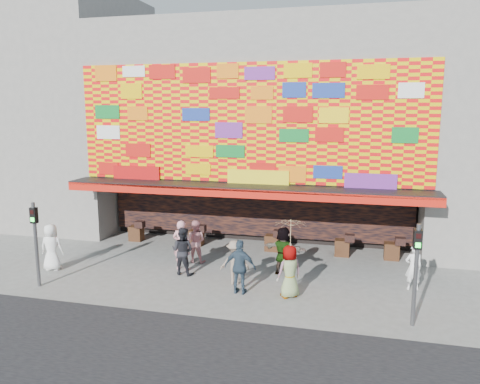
{
  "coord_description": "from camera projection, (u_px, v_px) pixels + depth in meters",
  "views": [
    {
      "loc": [
        4.45,
        -14.9,
        6.16
      ],
      "look_at": [
        0.2,
        2.0,
        3.03
      ],
      "focal_mm": 35.0,
      "sensor_mm": 36.0,
      "label": 1
    }
  ],
  "objects": [
    {
      "name": "ground",
      "position": [
        221.0,
        287.0,
        16.38
      ],
      "size": [
        90.0,
        90.0,
        0.0
      ],
      "primitive_type": "plane",
      "color": "slate",
      "rests_on": "ground"
    },
    {
      "name": "shop_building",
      "position": [
        266.0,
        127.0,
        23.26
      ],
      "size": [
        15.2,
        9.4,
        10.0
      ],
      "color": "gray",
      "rests_on": "ground"
    },
    {
      "name": "neighbor_left",
      "position": [
        37.0,
        111.0,
        26.08
      ],
      "size": [
        11.0,
        8.0,
        12.0
      ],
      "primitive_type": "cube",
      "color": "gray",
      "rests_on": "ground"
    },
    {
      "name": "signal_left",
      "position": [
        35.0,
        235.0,
        16.11
      ],
      "size": [
        0.22,
        0.2,
        3.0
      ],
      "color": "#59595B",
      "rests_on": "ground"
    },
    {
      "name": "signal_right",
      "position": [
        416.0,
        263.0,
        13.13
      ],
      "size": [
        0.22,
        0.2,
        3.0
      ],
      "color": "#59595B",
      "rests_on": "ground"
    },
    {
      "name": "ped_a",
      "position": [
        52.0,
        247.0,
        17.94
      ],
      "size": [
        0.95,
        0.69,
        1.81
      ],
      "primitive_type": "imported",
      "rotation": [
        0.0,
        0.0,
        3.28
      ],
      "color": "white",
      "rests_on": "ground"
    },
    {
      "name": "ped_b",
      "position": [
        182.0,
        245.0,
        17.98
      ],
      "size": [
        0.73,
        0.49,
        1.95
      ],
      "primitive_type": "imported",
      "rotation": [
        0.0,
        0.0,
        3.11
      ],
      "color": "pink",
      "rests_on": "ground"
    },
    {
      "name": "ped_c",
      "position": [
        183.0,
        251.0,
        17.48
      ],
      "size": [
        0.95,
        0.78,
        1.81
      ],
      "primitive_type": "imported",
      "rotation": [
        0.0,
        0.0,
        3.03
      ],
      "color": "black",
      "rests_on": "ground"
    },
    {
      "name": "ped_d",
      "position": [
        235.0,
        262.0,
        16.53
      ],
      "size": [
        1.16,
        0.9,
        1.59
      ],
      "primitive_type": "imported",
      "rotation": [
        0.0,
        0.0,
        3.48
      ],
      "color": "gray",
      "rests_on": "ground"
    },
    {
      "name": "ped_e",
      "position": [
        240.0,
        267.0,
        15.63
      ],
      "size": [
        1.12,
        0.53,
        1.86
      ],
      "primitive_type": "imported",
      "rotation": [
        0.0,
        0.0,
        3.07
      ],
      "color": "#2F4153",
      "rests_on": "ground"
    },
    {
      "name": "ped_f",
      "position": [
        283.0,
        251.0,
        17.45
      ],
      "size": [
        1.77,
        0.9,
        1.83
      ],
      "primitive_type": "imported",
      "rotation": [
        0.0,
        0.0,
        2.92
      ],
      "color": "gray",
      "rests_on": "ground"
    },
    {
      "name": "ped_g",
      "position": [
        290.0,
        271.0,
        15.34
      ],
      "size": [
        1.02,
        0.97,
        1.76
      ],
      "primitive_type": "imported",
      "rotation": [
        0.0,
        0.0,
        3.81
      ],
      "color": "gray",
      "rests_on": "ground"
    },
    {
      "name": "ped_h",
      "position": [
        413.0,
        267.0,
        15.99
      ],
      "size": [
        0.66,
        0.51,
        1.6
      ],
      "primitive_type": "imported",
      "rotation": [
        0.0,
        0.0,
        3.38
      ],
      "color": "white",
      "rests_on": "ground"
    },
    {
      "name": "ped_i",
      "position": [
        195.0,
        241.0,
        18.86
      ],
      "size": [
        0.85,
        0.66,
        1.74
      ],
      "primitive_type": "imported",
      "rotation": [
        0.0,
        0.0,
        3.15
      ],
      "color": "pink",
      "rests_on": "ground"
    },
    {
      "name": "parasol",
      "position": [
        290.0,
        233.0,
        15.11
      ],
      "size": [
        1.34,
        1.35,
        1.89
      ],
      "color": "beige",
      "rests_on": "ground"
    }
  ]
}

